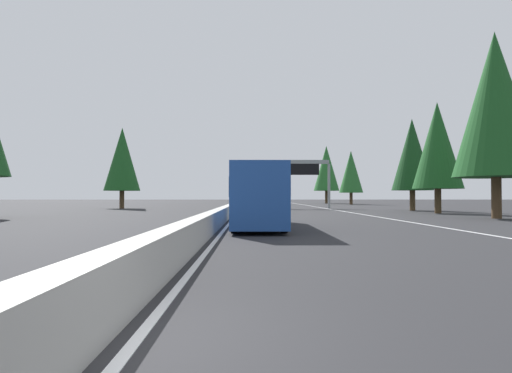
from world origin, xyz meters
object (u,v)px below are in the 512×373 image
at_px(sign_gantry_overhead, 284,170).
at_px(conifer_right_foreground, 495,104).
at_px(bus_distant_b, 258,195).
at_px(sedan_mid_left, 278,203).
at_px(conifer_right_mid, 412,155).
at_px(sedan_near_center, 251,201).
at_px(conifer_left_near, 122,159).
at_px(sedan_far_right, 255,205).
at_px(conifer_right_far, 351,172).
at_px(conifer_right_distant, 326,168).
at_px(conifer_right_near, 437,145).

relative_size(sign_gantry_overhead, conifer_right_foreground, 0.92).
height_order(bus_distant_b, sedan_mid_left, bus_distant_b).
height_order(sign_gantry_overhead, conifer_right_mid, conifer_right_mid).
bearing_deg(sedan_near_center, conifer_left_near, 150.60).
relative_size(sedan_far_right, conifer_right_far, 0.41).
bearing_deg(sedan_near_center, sedan_mid_left, -172.74).
bearing_deg(conifer_right_mid, sedan_near_center, 24.87).
bearing_deg(sign_gantry_overhead, conifer_right_distant, -16.79).
distance_m(sedan_near_center, conifer_right_distant, 22.30).
height_order(sedan_far_right, sedan_near_center, same).
relative_size(sedan_mid_left, sedan_near_center, 1.00).
height_order(sedan_near_center, conifer_right_foreground, conifer_right_foreground).
distance_m(conifer_right_far, conifer_left_near, 47.04).
relative_size(conifer_right_mid, conifer_left_near, 0.97).
bearing_deg(sedan_mid_left, sedan_near_center, 7.26).
distance_m(sign_gantry_overhead, conifer_right_near, 21.82).
distance_m(sedan_far_right, sedan_mid_left, 15.59).
distance_m(conifer_right_mid, conifer_right_distant, 51.66).
bearing_deg(conifer_right_mid, conifer_right_near, 176.06).
distance_m(sedan_mid_left, sedan_near_center, 29.20).
bearing_deg(conifer_left_near, sign_gantry_overhead, -90.20).
relative_size(sign_gantry_overhead, sedan_near_center, 2.88).
xyz_separation_m(sign_gantry_overhead, sedan_mid_left, (1.80, 0.71, -4.48)).
xyz_separation_m(sedan_near_center, conifer_right_near, (-47.93, -17.80, 5.81)).
bearing_deg(conifer_right_mid, bus_distant_b, 146.16).
bearing_deg(conifer_right_far, sedan_far_right, 155.29).
bearing_deg(sedan_near_center, conifer_right_far, -95.25).
height_order(sedan_near_center, conifer_right_near, conifer_right_near).
bearing_deg(conifer_right_near, sedan_near_center, 20.38).
xyz_separation_m(sedan_mid_left, conifer_right_far, (27.14, -16.17, 5.83)).
xyz_separation_m(conifer_right_near, conifer_right_far, (46.11, -2.05, 0.01)).
bearing_deg(sign_gantry_overhead, conifer_right_near, -142.01).
relative_size(sign_gantry_overhead, sedan_far_right, 2.88).
height_order(bus_distant_b, sedan_far_right, bus_distant_b).
relative_size(bus_distant_b, conifer_right_distant, 0.87).
xyz_separation_m(conifer_right_far, conifer_left_near, (-28.86, 37.15, 0.06)).
relative_size(conifer_right_foreground, conifer_right_far, 1.29).
relative_size(sign_gantry_overhead, conifer_right_near, 1.19).
bearing_deg(conifer_right_distant, sedan_near_center, 124.72).
distance_m(bus_distant_b, conifer_right_near, 26.09).
xyz_separation_m(conifer_right_mid, conifer_right_distant, (51.62, 1.08, 1.67)).
relative_size(sign_gantry_overhead, bus_distant_b, 1.10).
xyz_separation_m(sign_gantry_overhead, conifer_right_foreground, (-27.22, -13.48, 3.22)).
bearing_deg(conifer_right_near, sedan_far_right, 77.94).
distance_m(conifer_right_foreground, conifer_right_near, 10.23).
height_order(conifer_right_foreground, conifer_right_mid, conifer_right_foreground).
distance_m(bus_distant_b, conifer_left_near, 40.31).
height_order(conifer_right_far, conifer_left_near, conifer_left_near).
bearing_deg(bus_distant_b, conifer_right_near, -43.13).
bearing_deg(sign_gantry_overhead, sedan_mid_left, 21.48).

